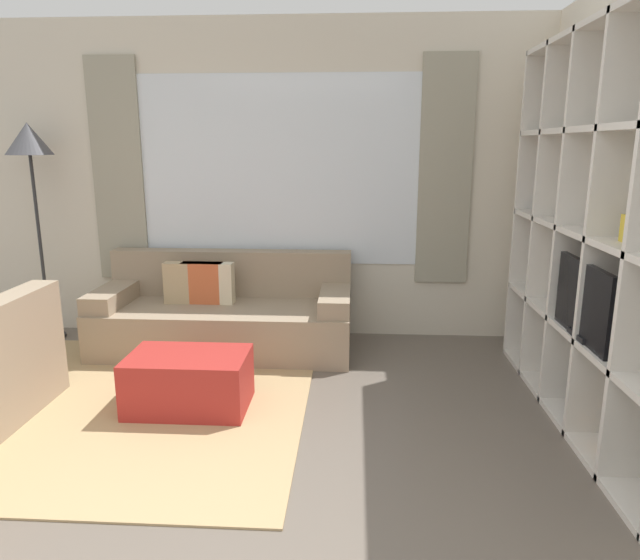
{
  "coord_description": "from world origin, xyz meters",
  "views": [
    {
      "loc": [
        0.66,
        -1.59,
        1.66
      ],
      "look_at": [
        0.45,
        1.84,
        0.85
      ],
      "focal_mm": 32.0,
      "sensor_mm": 36.0,
      "label": 1
    }
  ],
  "objects_px": {
    "ottoman": "(189,382)",
    "floor_lamp": "(30,151)",
    "shelving_unit": "(606,236)",
    "couch_main": "(225,315)"
  },
  "relations": [
    {
      "from": "ottoman",
      "to": "floor_lamp",
      "type": "bearing_deg",
      "value": 141.35
    },
    {
      "from": "shelving_unit",
      "to": "floor_lamp",
      "type": "distance_m",
      "value": 4.36
    },
    {
      "from": "shelving_unit",
      "to": "floor_lamp",
      "type": "relative_size",
      "value": 1.27
    },
    {
      "from": "couch_main",
      "to": "ottoman",
      "type": "bearing_deg",
      "value": -88.73
    },
    {
      "from": "ottoman",
      "to": "couch_main",
      "type": "bearing_deg",
      "value": 91.27
    },
    {
      "from": "couch_main",
      "to": "ottoman",
      "type": "height_order",
      "value": "couch_main"
    },
    {
      "from": "shelving_unit",
      "to": "couch_main",
      "type": "relative_size",
      "value": 1.13
    },
    {
      "from": "shelving_unit",
      "to": "couch_main",
      "type": "distance_m",
      "value": 2.91
    },
    {
      "from": "shelving_unit",
      "to": "couch_main",
      "type": "height_order",
      "value": "shelving_unit"
    },
    {
      "from": "couch_main",
      "to": "ottoman",
      "type": "distance_m",
      "value": 1.16
    }
  ]
}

